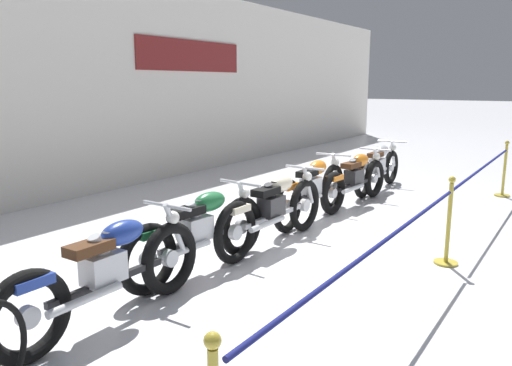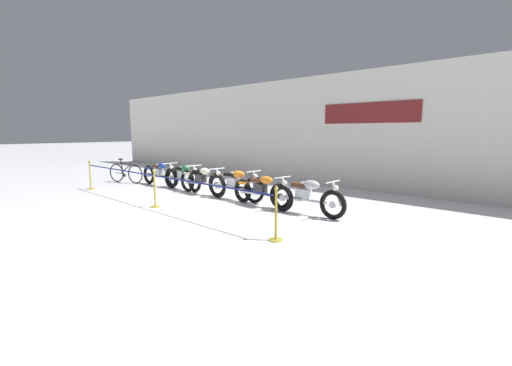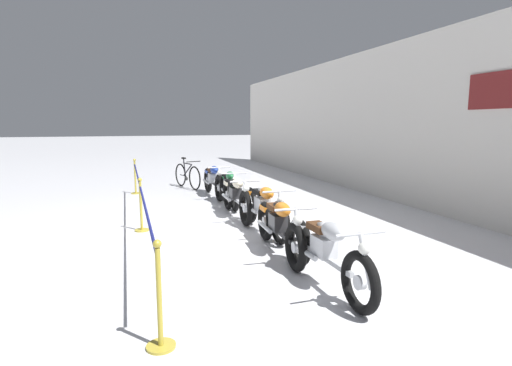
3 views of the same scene
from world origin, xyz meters
TOP-DOWN VIEW (x-y plane):
  - ground_plane at (0.00, 0.00)m, footprint 120.00×120.00m
  - back_wall at (0.01, 5.12)m, footprint 28.00×0.29m
  - motorcycle_blue_0 at (-3.30, 0.55)m, footprint 2.28×0.62m
  - motorcycle_green_1 at (-1.93, 0.67)m, footprint 2.22×0.62m
  - motorcycle_cream_2 at (-0.64, 0.49)m, footprint 2.39×0.62m
  - motorcycle_orange_3 at (0.76, 0.66)m, footprint 2.37×0.62m
  - motorcycle_orange_4 at (2.04, 0.48)m, footprint 2.29×0.62m
  - motorcycle_silver_5 at (3.43, 0.58)m, footprint 2.30×0.62m
  - bicycle at (-5.07, 0.07)m, footprint 1.70×0.66m
  - stanchion_far_left at (-1.47, -1.57)m, footprint 8.78×0.28m
  - stanchion_mid_left at (-0.10, -1.57)m, footprint 0.28×0.28m
  - stanchion_mid_right at (4.24, -1.57)m, footprint 0.28×0.28m

SIDE VIEW (x-z plane):
  - ground_plane at x=0.00m, z-range 0.00..0.00m
  - stanchion_mid_left at x=-0.10m, z-range -0.17..0.88m
  - stanchion_mid_right at x=4.24m, z-range -0.17..0.88m
  - bicycle at x=-5.07m, z-range -0.09..0.89m
  - motorcycle_orange_4 at x=2.04m, z-range -0.01..0.92m
  - motorcycle_silver_5 at x=3.43m, z-range 0.00..0.93m
  - motorcycle_blue_0 at x=-3.30m, z-range -0.01..0.94m
  - motorcycle_green_1 at x=-1.93m, z-range 0.00..0.94m
  - motorcycle_cream_2 at x=-0.64m, z-range 0.00..0.96m
  - motorcycle_orange_3 at x=0.76m, z-range 0.00..0.97m
  - stanchion_far_left at x=-1.47m, z-range 0.19..1.25m
  - back_wall at x=0.01m, z-range 0.00..4.20m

